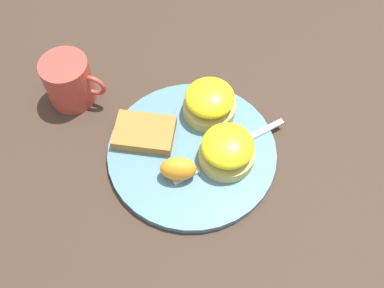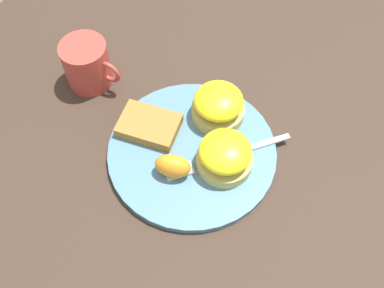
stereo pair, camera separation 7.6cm
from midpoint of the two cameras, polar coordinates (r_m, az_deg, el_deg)
ground_plane at (r=0.78m, az=2.75°, el=-1.52°), size 1.10×1.10×0.00m
plate at (r=0.78m, az=2.77°, el=-1.26°), size 0.29×0.29×0.01m
sandwich_benedict_left at (r=0.74m, az=7.16°, el=-1.62°), size 0.09×0.09×0.06m
sandwich_benedict_right at (r=0.79m, az=6.09°, el=4.72°), size 0.09×0.09×0.06m
hashbrown_patty at (r=0.79m, az=-2.78°, el=2.18°), size 0.11×0.09×0.02m
orange_wedge at (r=0.73m, az=0.49°, el=-3.08°), size 0.07×0.05×0.04m
fork at (r=0.77m, az=6.30°, el=-1.94°), size 0.17×0.18×0.00m
cup at (r=0.86m, az=-10.69°, el=9.72°), size 0.12×0.09×0.09m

